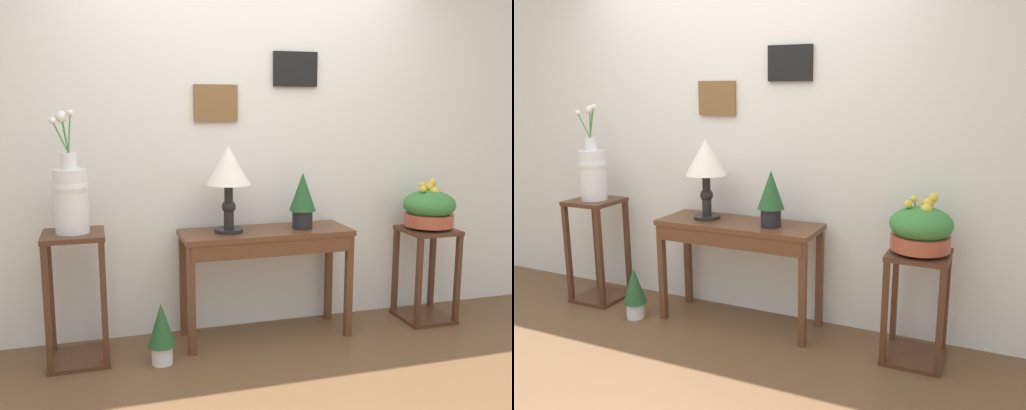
% 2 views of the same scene
% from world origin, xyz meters
% --- Properties ---
extents(back_wall_with_art, '(9.00, 0.13, 2.80)m').
position_xyz_m(back_wall_with_art, '(0.00, 1.38, 1.40)').
color(back_wall_with_art, silver).
rests_on(back_wall_with_art, ground).
extents(console_table, '(1.13, 0.40, 0.74)m').
position_xyz_m(console_table, '(0.10, 1.06, 0.63)').
color(console_table, '#56331E').
rests_on(console_table, ground).
extents(table_lamp, '(0.29, 0.29, 0.56)m').
position_xyz_m(table_lamp, '(-0.15, 1.09, 1.14)').
color(table_lamp, black).
rests_on(table_lamp, console_table).
extents(potted_plant_on_console, '(0.18, 0.18, 0.38)m').
position_xyz_m(potted_plant_on_console, '(0.35, 1.06, 0.95)').
color(potted_plant_on_console, black).
rests_on(potted_plant_on_console, console_table).
extents(pedestal_stand_left, '(0.36, 0.36, 0.81)m').
position_xyz_m(pedestal_stand_left, '(-1.11, 1.03, 0.40)').
color(pedestal_stand_left, '#472819').
rests_on(pedestal_stand_left, ground).
extents(flower_vase_tall_left, '(0.20, 0.20, 0.72)m').
position_xyz_m(flower_vase_tall_left, '(-1.12, 1.03, 1.05)').
color(flower_vase_tall_left, silver).
rests_on(flower_vase_tall_left, pedestal_stand_left).
extents(pedestal_stand_right, '(0.36, 0.36, 0.69)m').
position_xyz_m(pedestal_stand_right, '(1.32, 1.05, 0.34)').
color(pedestal_stand_right, '#472819').
rests_on(pedestal_stand_right, ground).
extents(planter_bowl_wide_right, '(0.37, 0.37, 0.35)m').
position_xyz_m(planter_bowl_wide_right, '(1.32, 1.05, 0.83)').
color(planter_bowl_wide_right, '#9E4733').
rests_on(planter_bowl_wide_right, pedestal_stand_right).
extents(potted_plant_floor, '(0.17, 0.17, 0.39)m').
position_xyz_m(potted_plant_floor, '(-0.63, 0.84, 0.21)').
color(potted_plant_floor, silver).
rests_on(potted_plant_floor, ground).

